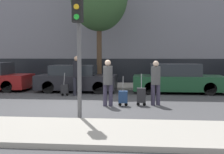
# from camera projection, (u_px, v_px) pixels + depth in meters

# --- Properties ---
(ground_plane) EXTENTS (80.00, 80.00, 0.00)m
(ground_plane) POSITION_uv_depth(u_px,v_px,m) (77.00, 107.00, 11.14)
(ground_plane) COLOR #424244
(sidewalk_near) EXTENTS (28.00, 2.50, 0.12)m
(sidewalk_near) POSITION_uv_depth(u_px,v_px,m) (43.00, 131.00, 7.42)
(sidewalk_near) COLOR #A39E93
(sidewalk_near) RESTS_ON ground_plane
(sidewalk_far) EXTENTS (28.00, 3.00, 0.12)m
(sidewalk_far) POSITION_uv_depth(u_px,v_px,m) (102.00, 86.00, 18.09)
(sidewalk_far) COLOR #A39E93
(sidewalk_far) RESTS_ON ground_plane
(parked_car_1) EXTENTS (3.95, 1.78, 1.34)m
(parked_car_1) POSITION_uv_depth(u_px,v_px,m) (76.00, 79.00, 15.65)
(parked_car_1) COLOR black
(parked_car_1) RESTS_ON ground_plane
(parked_car_2) EXTENTS (4.33, 1.89, 1.42)m
(parked_car_2) POSITION_uv_depth(u_px,v_px,m) (177.00, 79.00, 15.19)
(parked_car_2) COLOR #194728
(parked_car_2) RESTS_ON ground_plane
(pedestrian_left) EXTENTS (0.34, 0.34, 1.81)m
(pedestrian_left) POSITION_uv_depth(u_px,v_px,m) (77.00, 73.00, 14.16)
(pedestrian_left) COLOR #23232D
(pedestrian_left) RESTS_ON ground_plane
(trolley_left) EXTENTS (0.34, 0.29, 1.05)m
(trolley_left) POSITION_uv_depth(u_px,v_px,m) (65.00, 89.00, 14.10)
(trolley_left) COLOR #262628
(trolley_left) RESTS_ON ground_plane
(pedestrian_center) EXTENTS (0.35, 0.34, 1.68)m
(pedestrian_center) POSITION_uv_depth(u_px,v_px,m) (108.00, 80.00, 11.24)
(pedestrian_center) COLOR #383347
(pedestrian_center) RESTS_ON ground_plane
(trolley_center) EXTENTS (0.34, 0.29, 1.09)m
(trolley_center) POSITION_uv_depth(u_px,v_px,m) (123.00, 97.00, 11.28)
(trolley_center) COLOR navy
(trolley_center) RESTS_ON ground_plane
(pedestrian_right) EXTENTS (0.34, 0.34, 1.64)m
(pedestrian_right) POSITION_uv_depth(u_px,v_px,m) (156.00, 80.00, 11.44)
(pedestrian_right) COLOR #383347
(pedestrian_right) RESTS_ON ground_plane
(trolley_right) EXTENTS (0.34, 0.29, 1.19)m
(trolley_right) POSITION_uv_depth(u_px,v_px,m) (141.00, 95.00, 11.36)
(trolley_right) COLOR #262628
(trolley_right) RESTS_ON ground_plane
(traffic_light) EXTENTS (0.28, 0.47, 3.54)m
(traffic_light) POSITION_uv_depth(u_px,v_px,m) (78.00, 30.00, 8.56)
(traffic_light) COLOR #515154
(traffic_light) RESTS_ON ground_plane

